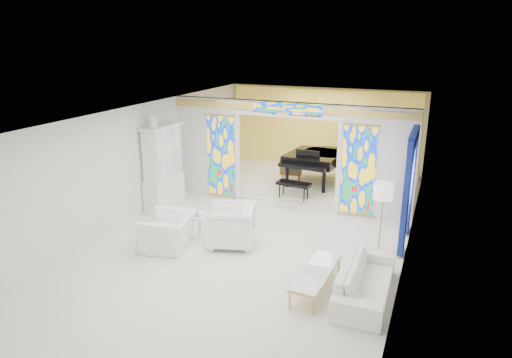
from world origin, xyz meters
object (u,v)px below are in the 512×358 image
at_px(china_cabinet, 163,167).
at_px(tv_console, 291,166).
at_px(sofa, 365,281).
at_px(armchair_right, 231,225).
at_px(coffee_table, 316,273).
at_px(armchair_left, 169,231).
at_px(grand_piano, 320,158).

distance_m(china_cabinet, tv_console, 4.23).
xyz_separation_m(sofa, tv_console, (-3.39, 5.82, 0.37)).
bearing_deg(armchair_right, sofa, 55.49).
distance_m(china_cabinet, coffee_table, 6.00).
distance_m(armchair_left, grand_piano, 5.98).
height_order(coffee_table, tv_console, tv_console).
height_order(china_cabinet, armchair_left, china_cabinet).
height_order(armchair_left, armchair_right, armchair_right).
xyz_separation_m(china_cabinet, armchair_right, (2.87, -1.61, -0.68)).
distance_m(china_cabinet, sofa, 6.77).
distance_m(coffee_table, tv_console, 6.44).
distance_m(china_cabinet, armchair_left, 2.88).
relative_size(china_cabinet, sofa, 1.20).
bearing_deg(armchair_left, sofa, 72.67).
relative_size(armchair_right, sofa, 0.48).
bearing_deg(armchair_left, grand_piano, 147.16).
bearing_deg(china_cabinet, grand_piano, 41.86).
height_order(china_cabinet, armchair_right, china_cabinet).
xyz_separation_m(armchair_right, coffee_table, (2.38, -1.17, -0.13)).
bearing_deg(coffee_table, china_cabinet, 152.07).
distance_m(coffee_table, grand_piano, 6.32).
xyz_separation_m(china_cabinet, armchair_left, (1.60, -2.27, -0.78)).
bearing_deg(sofa, china_cabinet, 65.61).
relative_size(china_cabinet, coffee_table, 1.51).
height_order(armchair_right, tv_console, armchair_right).
bearing_deg(china_cabinet, sofa, -23.45).
relative_size(sofa, coffee_table, 1.26).
bearing_deg(armchair_right, grand_piano, 153.96).
xyz_separation_m(armchair_left, tv_console, (1.19, 5.42, 0.30)).
relative_size(armchair_left, sofa, 0.54).
xyz_separation_m(china_cabinet, sofa, (6.17, -2.67, -0.84)).
relative_size(sofa, tv_console, 2.83).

